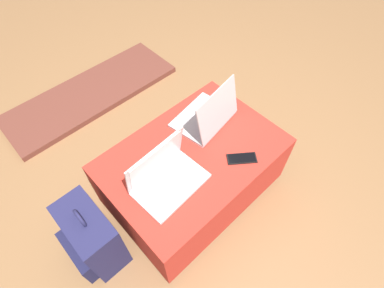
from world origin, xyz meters
The scene contains 7 objects.
ground_plane centered at (0.00, 0.00, 0.00)m, with size 14.00×14.00×0.00m, color olive.
ottoman centered at (0.00, 0.00, 0.22)m, with size 0.96×0.66×0.43m.
laptop_near centered at (-0.22, -0.04, 0.48)m, with size 0.37×0.25×0.24m.
laptop_far centered at (0.21, 0.10, 0.49)m, with size 0.37×0.30×0.26m.
cell_phone centered at (0.16, -0.20, 0.44)m, with size 0.16×0.15×0.01m.
backpack centered at (-0.64, 0.09, 0.20)m, with size 0.24×0.34×0.49m.
fireplace_hearth centered at (0.00, 1.21, 0.02)m, with size 1.40×0.50×0.04m.
Camera 1 is at (-0.63, -0.66, 1.74)m, focal length 28.00 mm.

